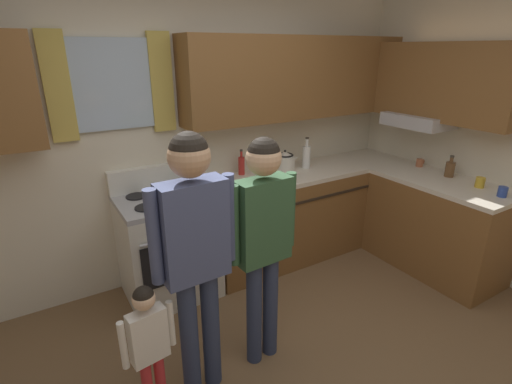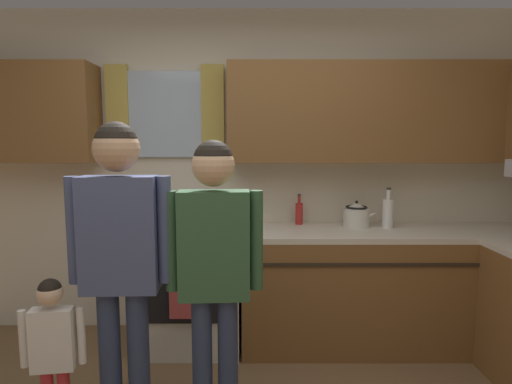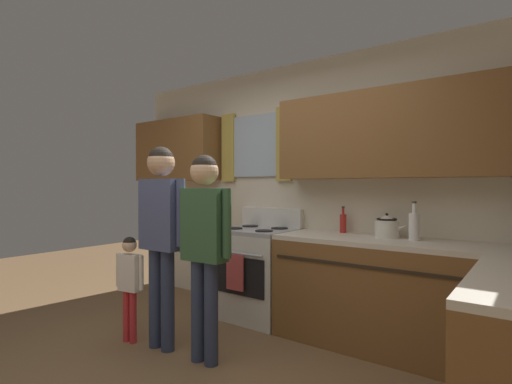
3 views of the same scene
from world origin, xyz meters
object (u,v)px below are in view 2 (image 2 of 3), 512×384
at_px(stovetop_kettle, 355,215).
at_px(stove_oven, 191,285).
at_px(bottle_milk_white, 387,213).
at_px(adult_in_plaid, 213,256).
at_px(adult_holding_child, 119,247).
at_px(bottle_sauce_red, 298,213).
at_px(small_child, 52,346).

bearing_deg(stovetop_kettle, stove_oven, -175.28).
height_order(stove_oven, bottle_milk_white, bottle_milk_white).
height_order(stove_oven, adult_in_plaid, adult_in_plaid).
xyz_separation_m(bottle_milk_white, adult_holding_child, (-1.69, -1.14, 0.02)).
xyz_separation_m(bottle_sauce_red, bottle_milk_white, (0.67, -0.15, 0.03)).
distance_m(stovetop_kettle, small_child, 2.23).
bearing_deg(bottle_sauce_red, stove_oven, -166.25).
relative_size(stovetop_kettle, adult_holding_child, 0.17).
bearing_deg(bottle_milk_white, stove_oven, -177.78).
xyz_separation_m(stovetop_kettle, adult_holding_child, (-1.46, -1.19, 0.05)).
xyz_separation_m(stove_oven, stovetop_kettle, (1.28, 0.11, 0.53)).
bearing_deg(bottle_milk_white, adult_in_plaid, -137.58).
relative_size(bottle_sauce_red, bottle_milk_white, 0.78).
bearing_deg(stove_oven, bottle_milk_white, 2.22).
bearing_deg(small_child, stove_oven, 66.49).
relative_size(bottle_milk_white, stovetop_kettle, 1.14).
bearing_deg(stovetop_kettle, bottle_sauce_red, 167.09).
height_order(stove_oven, bottle_sauce_red, bottle_sauce_red).
distance_m(bottle_milk_white, adult_in_plaid, 1.66).
bearing_deg(bottle_sauce_red, bottle_milk_white, -12.46).
relative_size(stove_oven, bottle_sauce_red, 4.48).
bearing_deg(stovetop_kettle, bottle_milk_white, -11.61).
bearing_deg(small_child, adult_in_plaid, 6.96).
bearing_deg(stove_oven, small_child, -113.51).
bearing_deg(stovetop_kettle, adult_holding_child, -140.81).
height_order(stove_oven, small_child, stove_oven).
bearing_deg(small_child, stovetop_kettle, 35.30).
distance_m(bottle_sauce_red, adult_in_plaid, 1.38).
distance_m(adult_in_plaid, small_child, 0.90).
bearing_deg(adult_holding_child, small_child, -167.29).
xyz_separation_m(stove_oven, adult_in_plaid, (0.28, -1.06, 0.52)).
bearing_deg(adult_in_plaid, stovetop_kettle, 49.54).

